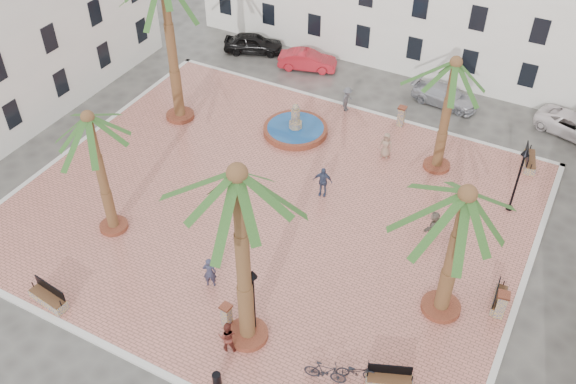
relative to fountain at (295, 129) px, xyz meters
name	(u,v)px	position (x,y,z in m)	size (l,w,h in m)	color
ground	(271,209)	(2.03, -6.69, -0.43)	(120.00, 120.00, 0.00)	#56544F
plaza	(271,208)	(2.03, -6.69, -0.35)	(26.00, 22.00, 0.15)	#CA7766
kerb_n	(354,108)	(2.03, 4.31, -0.35)	(26.30, 0.30, 0.16)	silver
kerb_s	(143,364)	(2.03, -17.69, -0.35)	(26.30, 0.30, 0.16)	silver
kerb_e	(519,297)	(15.03, -6.69, -0.35)	(0.30, 22.30, 0.16)	silver
kerb_w	(83,141)	(-10.97, -6.69, -0.35)	(0.30, 22.30, 0.16)	silver
fountain	(295,129)	(0.00, 0.00, 0.00)	(3.92, 3.92, 2.03)	brown
palm_sw	(91,131)	(-4.31, -11.82, 5.71)	(4.67, 4.67, 7.08)	brown
palm_s	(239,195)	(5.19, -14.45, 7.74)	(5.74, 5.74, 9.40)	brown
palm_e	(464,211)	(12.06, -9.11, 5.62)	(5.75, 5.75, 7.18)	brown
palm_ne	(453,76)	(8.68, 0.74, 5.62)	(4.92, 4.92, 7.04)	brown
bench_s	(49,298)	(-3.67, -17.07, 0.02)	(2.07, 0.85, 1.06)	gray
bench_se	(389,380)	(11.41, -13.84, 0.00)	(1.95, 1.23, 0.99)	gray
bench_e	(499,300)	(14.27, -7.60, -0.02)	(0.63, 1.74, 0.90)	gray
bench_ne	(529,161)	(13.28, 3.36, 0.02)	(1.03, 2.07, 1.05)	gray
lamppost_s	(253,291)	(5.32, -14.04, 2.31)	(0.41, 0.41, 3.81)	black
lamppost_e	(521,169)	(13.20, -0.92, 2.42)	(0.43, 0.43, 3.97)	black
bollard_se	(227,315)	(4.11, -14.37, 0.39)	(0.51, 0.51, 1.29)	gray
bollard_n	(401,116)	(5.39, 3.71, 0.42)	(0.48, 0.48, 1.34)	gray
bollard_e	(501,305)	(14.43, -8.29, 0.47)	(0.59, 0.59, 1.44)	gray
litter_bin	(217,380)	(5.33, -17.09, 0.07)	(0.36, 0.36, 0.70)	black
cyclist_a	(210,272)	(2.19, -12.75, 0.58)	(0.62, 0.41, 1.71)	#2E304A
bicycle_a	(356,371)	(10.11, -14.15, 0.15)	(0.57, 1.64, 0.86)	black
cyclist_b	(227,336)	(4.79, -15.38, 0.52)	(0.77, 0.60, 1.59)	maroon
bicycle_b	(325,372)	(9.05, -14.84, 0.25)	(0.50, 1.76, 1.06)	black
pedestrian_fountain_a	(386,145)	(5.71, 0.31, 0.52)	(0.78, 0.51, 1.59)	#997862
pedestrian_fountain_b	(323,181)	(3.96, -4.48, 0.62)	(1.05, 0.44, 1.79)	#374260
pedestrian_north	(347,99)	(1.75, 3.71, 0.55)	(1.06, 0.61, 1.65)	#525358
pedestrian_east	(434,225)	(10.25, -4.87, 0.54)	(1.51, 0.48, 1.63)	#726557
car_black	(253,43)	(-7.55, 7.83, 0.29)	(1.70, 4.22, 1.44)	black
car_red	(307,60)	(-2.95, 7.51, 0.24)	(1.42, 4.06, 1.34)	red
car_silver	(445,96)	(6.97, 7.57, 0.20)	(1.77, 4.34, 1.26)	#B6B7BF
car_white	(575,126)	(14.98, 7.93, 0.22)	(2.15, 4.66, 1.30)	white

